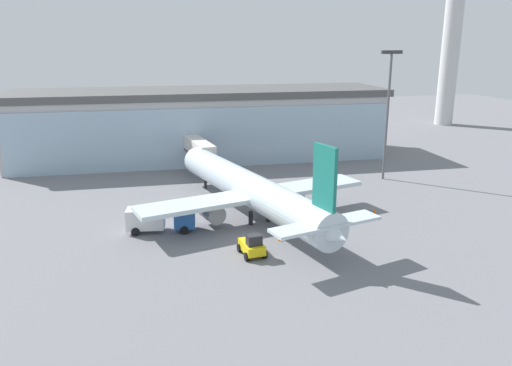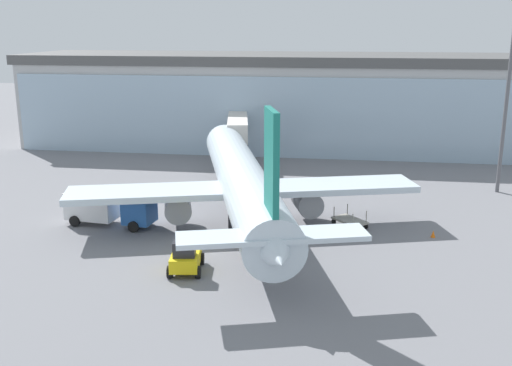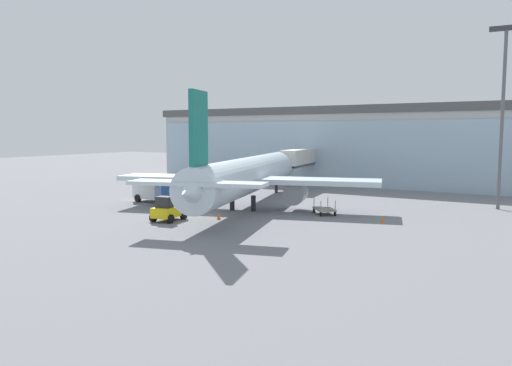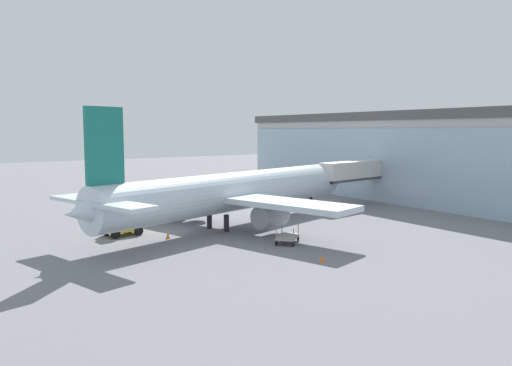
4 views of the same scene
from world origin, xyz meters
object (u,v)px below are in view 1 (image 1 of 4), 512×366
(baggage_cart, at_px, (321,208))
(pushback_tug, at_px, (252,246))
(control_tower, at_px, (452,33))
(safety_cone_nose, at_px, (279,238))
(airplane, at_px, (251,190))
(catering_truck, at_px, (158,219))
(apron_light_mast, at_px, (388,105))
(safety_cone_wingtip, at_px, (375,211))
(jet_bridge, at_px, (197,148))

(baggage_cart, bearing_deg, pushback_tug, -86.49)
(control_tower, bearing_deg, safety_cone_nose, -135.75)
(airplane, height_order, catering_truck, airplane)
(airplane, relative_size, baggage_cart, 11.23)
(apron_light_mast, distance_m, safety_cone_wingtip, 19.55)
(airplane, distance_m, catering_truck, 11.14)
(safety_cone_nose, height_order, safety_cone_wingtip, same)
(safety_cone_nose, bearing_deg, baggage_cart, 43.70)
(jet_bridge, bearing_deg, apron_light_mast, -117.19)
(jet_bridge, height_order, apron_light_mast, apron_light_mast)
(baggage_cart, xyz_separation_m, safety_cone_nose, (-7.66, -7.32, -0.23))
(safety_cone_nose, distance_m, safety_cone_wingtip, 14.86)
(jet_bridge, bearing_deg, control_tower, -70.76)
(airplane, bearing_deg, catering_truck, 84.72)
(apron_light_mast, bearing_deg, safety_cone_nose, -139.92)
(apron_light_mast, height_order, catering_truck, apron_light_mast)
(control_tower, height_order, catering_truck, control_tower)
(jet_bridge, bearing_deg, pushback_tug, 174.11)
(jet_bridge, xyz_separation_m, baggage_cart, (11.63, -21.78, -3.73))
(baggage_cart, height_order, pushback_tug, pushback_tug)
(airplane, height_order, safety_cone_wingtip, airplane)
(control_tower, height_order, airplane, control_tower)
(catering_truck, bearing_deg, jet_bridge, 81.42)
(airplane, relative_size, safety_cone_wingtip, 65.13)
(airplane, height_order, pushback_tug, airplane)
(pushback_tug, bearing_deg, airplane, -18.76)
(control_tower, xyz_separation_m, pushback_tug, (-66.53, -64.03, -20.89))
(catering_truck, xyz_separation_m, pushback_tug, (8.23, -8.86, -0.49))
(airplane, relative_size, catering_truck, 4.73)
(baggage_cart, relative_size, pushback_tug, 0.96)
(apron_light_mast, xyz_separation_m, pushback_tug, (-26.28, -21.83, -10.19))
(control_tower, relative_size, baggage_cart, 11.81)
(apron_light_mast, bearing_deg, jet_bridge, 159.24)
(baggage_cart, xyz_separation_m, pushback_tug, (-11.33, -10.12, 0.47))
(control_tower, distance_m, catering_truck, 95.12)
(safety_cone_wingtip, bearing_deg, safety_cone_nose, -158.94)
(jet_bridge, xyz_separation_m, safety_cone_wingtip, (17.84, -23.76, -3.95))
(catering_truck, bearing_deg, apron_light_mast, 31.00)
(apron_light_mast, bearing_deg, control_tower, 46.36)
(jet_bridge, height_order, safety_cone_wingtip, jet_bridge)
(control_tower, bearing_deg, baggage_cart, -135.68)
(apron_light_mast, bearing_deg, catering_truck, -159.41)
(control_tower, bearing_deg, apron_light_mast, -133.64)
(safety_cone_wingtip, bearing_deg, control_tower, 48.76)
(apron_light_mast, height_order, airplane, apron_light_mast)
(airplane, bearing_deg, baggage_cart, -104.50)
(control_tower, relative_size, catering_truck, 4.97)
(jet_bridge, bearing_deg, safety_cone_nose, -178.66)
(pushback_tug, distance_m, safety_cone_wingtip, 19.35)
(catering_truck, height_order, safety_cone_wingtip, catering_truck)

